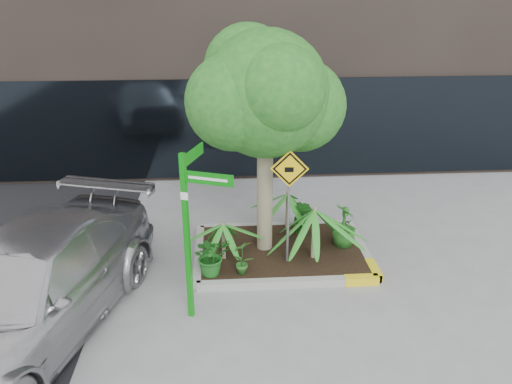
{
  "coord_description": "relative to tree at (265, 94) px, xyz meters",
  "views": [
    {
      "loc": [
        -0.87,
        -8.16,
        4.92
      ],
      "look_at": [
        -0.3,
        0.2,
        1.4
      ],
      "focal_mm": 35.0,
      "sensor_mm": 36.0,
      "label": 1
    }
  ],
  "objects": [
    {
      "name": "shrub_c",
      "position": [
        -0.47,
        -0.96,
        -2.66
      ],
      "size": [
        0.49,
        0.49,
        0.68
      ],
      "primitive_type": "imported",
      "rotation": [
        0.0,
        0.0,
        3.68
      ],
      "color": "#255E1D",
      "rests_on": "planter"
    },
    {
      "name": "ground",
      "position": [
        0.12,
        -0.41,
        -3.15
      ],
      "size": [
        80.0,
        80.0,
        0.0
      ],
      "primitive_type": "plane",
      "color": "gray",
      "rests_on": "ground"
    },
    {
      "name": "planter",
      "position": [
        0.35,
        -0.13,
        -3.04
      ],
      "size": [
        3.35,
        2.36,
        0.15
      ],
      "color": "#9E9E99",
      "rests_on": "ground"
    },
    {
      "name": "palm_back",
      "position": [
        0.54,
        0.79,
        -2.24
      ],
      "size": [
        0.91,
        0.91,
        1.02
      ],
      "color": "gray",
      "rests_on": "ground"
    },
    {
      "name": "palm_front",
      "position": [
        0.87,
        -0.47,
        -2.01
      ],
      "size": [
        1.19,
        1.19,
        1.32
      ],
      "color": "gray",
      "rests_on": "ground"
    },
    {
      "name": "tree",
      "position": [
        0.0,
        0.0,
        0.0
      ],
      "size": [
        2.87,
        2.55,
        4.31
      ],
      "color": "gray",
      "rests_on": "ground"
    },
    {
      "name": "palm_left",
      "position": [
        -0.79,
        -0.39,
        -2.29
      ],
      "size": [
        0.85,
        0.85,
        0.95
      ],
      "color": "gray",
      "rests_on": "ground"
    },
    {
      "name": "parked_car",
      "position": [
        -3.68,
        -2.16,
        -2.37
      ],
      "size": [
        3.63,
        5.76,
        1.56
      ],
      "primitive_type": "imported",
      "rotation": [
        0.0,
        0.0,
        -0.29
      ],
      "color": "#BBBBC0",
      "rests_on": "ground"
    },
    {
      "name": "shrub_b",
      "position": [
        1.55,
        -0.04,
        -2.57
      ],
      "size": [
        0.57,
        0.57,
        0.86
      ],
      "primitive_type": "imported",
      "rotation": [
        0.0,
        0.0,
        1.77
      ],
      "color": "#23661E",
      "rests_on": "planter"
    },
    {
      "name": "shrub_d",
      "position": [
        0.84,
        0.46,
        -2.6
      ],
      "size": [
        0.58,
        0.58,
        0.78
      ],
      "primitive_type": "imported",
      "rotation": [
        0.0,
        0.0,
        5.18
      ],
      "color": "#1A5819",
      "rests_on": "planter"
    },
    {
      "name": "shrub_a",
      "position": [
        -1.01,
        -0.91,
        -2.63
      ],
      "size": [
        0.83,
        0.83,
        0.73
      ],
      "primitive_type": "imported",
      "rotation": [
        0.0,
        0.0,
        0.33
      ],
      "color": "#1A5D1B",
      "rests_on": "planter"
    },
    {
      "name": "cattle_sign",
      "position": [
        0.37,
        -0.59,
        -1.53
      ],
      "size": [
        0.66,
        0.09,
        2.17
      ],
      "rotation": [
        0.0,
        0.0,
        -0.1
      ],
      "color": "slate",
      "rests_on": "ground"
    },
    {
      "name": "street_sign_post",
      "position": [
        -1.26,
        -1.87,
        -1.46
      ],
      "size": [
        0.77,
        0.98,
        2.73
      ],
      "rotation": [
        0.0,
        0.0,
        -0.35
      ],
      "color": "#0C8E12",
      "rests_on": "ground"
    }
  ]
}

